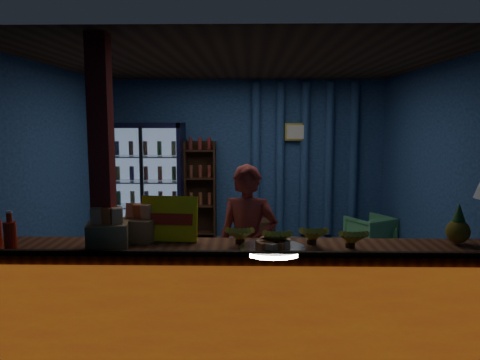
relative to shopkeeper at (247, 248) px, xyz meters
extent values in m
plane|color=#515154|center=(-0.08, 1.30, -0.77)|extent=(4.60, 4.60, 0.00)
plane|color=navy|center=(-0.08, 3.50, 0.53)|extent=(4.60, 0.00, 4.60)
plane|color=navy|center=(-0.08, -0.90, 0.53)|extent=(4.60, 0.00, 4.60)
plane|color=navy|center=(-2.38, 1.30, 0.53)|extent=(0.00, 4.40, 4.40)
plane|color=navy|center=(2.22, 1.30, 0.53)|extent=(0.00, 4.40, 4.40)
plane|color=#472D19|center=(-0.08, 1.30, 1.83)|extent=(4.60, 4.60, 0.00)
cube|color=brown|center=(-0.08, -0.60, -0.30)|extent=(4.40, 0.55, 0.95)
cube|color=red|center=(-0.08, -0.89, -0.30)|extent=(4.35, 0.02, 0.81)
cube|color=#341C10|center=(-0.08, -0.87, 0.20)|extent=(4.40, 0.04, 0.04)
cube|color=maroon|center=(-1.13, -0.60, 0.53)|extent=(0.16, 0.16, 2.60)
cube|color=black|center=(-1.63, 3.42, 0.18)|extent=(1.20, 0.06, 1.90)
cube|color=black|center=(-2.20, 3.15, 0.18)|extent=(0.06, 0.60, 1.90)
cube|color=black|center=(-1.06, 3.15, 0.18)|extent=(0.06, 0.60, 1.90)
cube|color=black|center=(-1.63, 3.15, 1.09)|extent=(1.20, 0.60, 0.08)
cube|color=black|center=(-1.63, 3.15, -0.73)|extent=(1.20, 0.60, 0.08)
cube|color=#99B2D8|center=(-1.63, 3.37, 0.18)|extent=(1.08, 0.02, 1.74)
cube|color=white|center=(-1.63, 2.87, 0.18)|extent=(1.12, 0.02, 1.78)
cube|color=black|center=(-1.63, 2.85, 0.18)|extent=(0.05, 0.05, 1.80)
cube|color=silver|center=(-1.63, 3.15, -0.60)|extent=(1.08, 0.48, 0.02)
cylinder|color=#A23617|center=(-2.08, 3.15, -0.47)|extent=(0.07, 0.07, 0.22)
cylinder|color=#206719|center=(-1.86, 3.15, -0.47)|extent=(0.07, 0.07, 0.22)
cylinder|color=olive|center=(-1.63, 3.15, -0.47)|extent=(0.07, 0.07, 0.22)
cylinder|color=navy|center=(-1.41, 3.15, -0.47)|extent=(0.07, 0.07, 0.22)
cylinder|color=maroon|center=(-1.18, 3.15, -0.47)|extent=(0.07, 0.07, 0.22)
cube|color=silver|center=(-1.63, 3.15, -0.20)|extent=(1.08, 0.48, 0.02)
cylinder|color=#206719|center=(-2.08, 3.15, -0.07)|extent=(0.07, 0.07, 0.22)
cylinder|color=olive|center=(-1.86, 3.15, -0.07)|extent=(0.07, 0.07, 0.22)
cylinder|color=navy|center=(-1.63, 3.15, -0.07)|extent=(0.07, 0.07, 0.22)
cylinder|color=maroon|center=(-1.41, 3.15, -0.07)|extent=(0.07, 0.07, 0.22)
cylinder|color=#A23617|center=(-1.18, 3.15, -0.07)|extent=(0.07, 0.07, 0.22)
cube|color=silver|center=(-1.63, 3.15, 0.20)|extent=(1.08, 0.48, 0.02)
cylinder|color=olive|center=(-2.08, 3.15, 0.33)|extent=(0.07, 0.07, 0.22)
cylinder|color=navy|center=(-1.86, 3.15, 0.33)|extent=(0.07, 0.07, 0.22)
cylinder|color=maroon|center=(-1.63, 3.15, 0.33)|extent=(0.07, 0.07, 0.22)
cylinder|color=#A23617|center=(-1.41, 3.15, 0.33)|extent=(0.07, 0.07, 0.22)
cylinder|color=#206719|center=(-1.18, 3.15, 0.33)|extent=(0.07, 0.07, 0.22)
cube|color=silver|center=(-1.63, 3.15, 0.60)|extent=(1.08, 0.48, 0.02)
cylinder|color=navy|center=(-2.08, 3.15, 0.73)|extent=(0.07, 0.07, 0.22)
cylinder|color=maroon|center=(-1.86, 3.15, 0.73)|extent=(0.07, 0.07, 0.22)
cylinder|color=#A23617|center=(-1.63, 3.15, 0.73)|extent=(0.07, 0.07, 0.22)
cylinder|color=#206719|center=(-1.41, 3.15, 0.73)|extent=(0.07, 0.07, 0.22)
cylinder|color=olive|center=(-1.18, 3.15, 0.73)|extent=(0.07, 0.07, 0.22)
cube|color=#341C10|center=(-0.78, 3.45, 0.03)|extent=(0.50, 0.02, 1.60)
cube|color=#341C10|center=(-1.02, 3.32, 0.03)|extent=(0.03, 0.28, 1.60)
cube|color=#341C10|center=(-0.55, 3.32, 0.03)|extent=(0.03, 0.28, 1.60)
cube|color=#341C10|center=(-0.78, 3.32, -0.67)|extent=(0.46, 0.26, 0.02)
cube|color=#341C10|center=(-0.78, 3.32, -0.22)|extent=(0.46, 0.26, 0.02)
cube|color=#341C10|center=(-0.78, 3.32, 0.23)|extent=(0.46, 0.26, 0.02)
cube|color=#341C10|center=(-0.78, 3.32, 0.68)|extent=(0.46, 0.26, 0.02)
cylinder|color=navy|center=(0.12, 3.44, 0.53)|extent=(0.14, 0.14, 2.50)
cylinder|color=navy|center=(0.52, 3.44, 0.53)|extent=(0.14, 0.14, 2.50)
cylinder|color=navy|center=(0.92, 3.44, 0.53)|extent=(0.14, 0.14, 2.50)
cylinder|color=navy|center=(1.32, 3.44, 0.53)|extent=(0.14, 0.14, 2.50)
cylinder|color=navy|center=(1.72, 3.44, 0.53)|extent=(0.14, 0.14, 2.50)
cube|color=gold|center=(0.77, 3.40, 0.98)|extent=(0.36, 0.03, 0.28)
cube|color=silver|center=(0.77, 3.38, 0.98)|extent=(0.30, 0.01, 0.22)
imported|color=maroon|center=(0.00, 0.00, 0.00)|extent=(0.62, 0.47, 1.54)
imported|color=#4F9E60|center=(1.82, 2.65, -0.51)|extent=(0.78, 0.78, 0.53)
cube|color=#341C10|center=(0.12, 2.68, -0.55)|extent=(0.58, 0.49, 0.44)
cylinder|color=#341C10|center=(0.12, 2.68, -0.29)|extent=(0.09, 0.09, 0.09)
cube|color=#FFE90D|center=(-0.64, -0.44, 0.37)|extent=(0.48, 0.14, 0.37)
cube|color=red|center=(-0.64, -0.46, 0.37)|extent=(0.40, 0.06, 0.09)
cylinder|color=red|center=(-1.82, -0.74, 0.29)|extent=(0.10, 0.10, 0.22)
cylinder|color=red|center=(-1.82, -0.74, 0.44)|extent=(0.04, 0.04, 0.09)
cylinder|color=white|center=(-1.82, -0.74, 0.48)|extent=(0.05, 0.05, 0.02)
cube|color=olive|center=(-1.09, -0.67, 0.28)|extent=(0.35, 0.31, 0.20)
cube|color=orange|center=(-1.16, -0.69, 0.44)|extent=(0.09, 0.07, 0.13)
cube|color=#CD5826|center=(-1.09, -0.67, 0.44)|extent=(0.09, 0.07, 0.13)
cube|color=orange|center=(-1.01, -0.66, 0.44)|extent=(0.09, 0.07, 0.13)
cube|color=olive|center=(-0.91, -0.43, 0.27)|extent=(0.33, 0.29, 0.19)
cube|color=orange|center=(-0.98, -0.42, 0.42)|extent=(0.08, 0.06, 0.12)
cube|color=#CD5826|center=(-0.91, -0.43, 0.42)|extent=(0.08, 0.06, 0.12)
cube|color=orange|center=(-0.84, -0.45, 0.42)|extent=(0.08, 0.06, 0.12)
cylinder|color=silver|center=(0.19, -0.71, 0.19)|extent=(0.51, 0.51, 0.03)
cube|color=orange|center=(0.30, -0.71, 0.23)|extent=(0.11, 0.08, 0.06)
cube|color=#CD5826|center=(0.27, -0.64, 0.23)|extent=(0.13, 0.13, 0.06)
cube|color=orange|center=(0.19, -0.61, 0.23)|extent=(0.08, 0.11, 0.06)
cube|color=#CD5826|center=(0.12, -0.64, 0.23)|extent=(0.13, 0.13, 0.06)
cube|color=orange|center=(0.09, -0.71, 0.23)|extent=(0.11, 0.08, 0.06)
cube|color=#CD5826|center=(0.12, -0.78, 0.23)|extent=(0.13, 0.13, 0.06)
cube|color=orange|center=(0.19, -0.81, 0.23)|extent=(0.08, 0.11, 0.06)
cube|color=#CD5826|center=(0.27, -0.78, 0.23)|extent=(0.13, 0.13, 0.06)
sphere|color=olive|center=(1.70, -0.50, 0.28)|extent=(0.19, 0.19, 0.19)
cone|color=#285A1E|center=(1.70, -0.50, 0.44)|extent=(0.11, 0.11, 0.15)
camera|label=1|loc=(0.02, -4.21, 1.18)|focal=35.00mm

